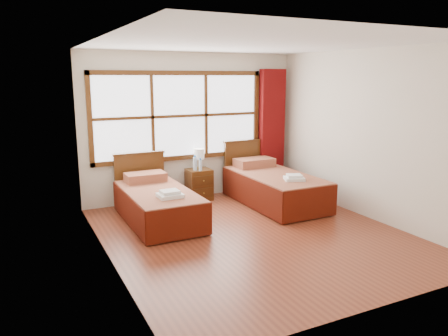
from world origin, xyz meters
name	(u,v)px	position (x,y,z in m)	size (l,w,h in m)	color
floor	(254,234)	(0.00, 0.00, 0.00)	(4.50, 4.50, 0.00)	brown
ceiling	(257,43)	(0.00, 0.00, 2.60)	(4.50, 4.50, 0.00)	white
wall_back	(192,126)	(0.00, 2.25, 1.30)	(4.00, 4.00, 0.00)	silver
wall_left	(105,155)	(-2.00, 0.00, 1.30)	(4.50, 4.50, 0.00)	silver
wall_right	(367,135)	(2.00, 0.00, 1.30)	(4.50, 4.50, 0.00)	silver
window	(180,116)	(-0.25, 2.21, 1.50)	(3.16, 0.06, 1.56)	white
curtain	(272,130)	(1.60, 2.11, 1.17)	(0.50, 0.16, 2.30)	#63090A
bed_left	(157,203)	(-1.03, 1.20, 0.28)	(0.95, 1.97, 0.92)	#41240D
bed_right	(273,186)	(1.07, 1.20, 0.31)	(1.04, 2.06, 1.01)	#41240D
nightstand	(199,184)	(0.01, 1.99, 0.28)	(0.42, 0.41, 0.56)	#4E2B11
towels_left	(170,194)	(-0.99, 0.70, 0.54)	(0.34, 0.30, 0.10)	white
towels_right	(294,178)	(1.10, 0.62, 0.58)	(0.39, 0.37, 0.09)	white
lamp	(199,154)	(0.05, 2.07, 0.81)	(0.18, 0.18, 0.36)	gold
bottle_near	(195,163)	(-0.08, 1.96, 0.68)	(0.07, 0.07, 0.27)	silver
bottle_far	(200,165)	(-0.01, 1.88, 0.66)	(0.06, 0.06, 0.22)	silver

